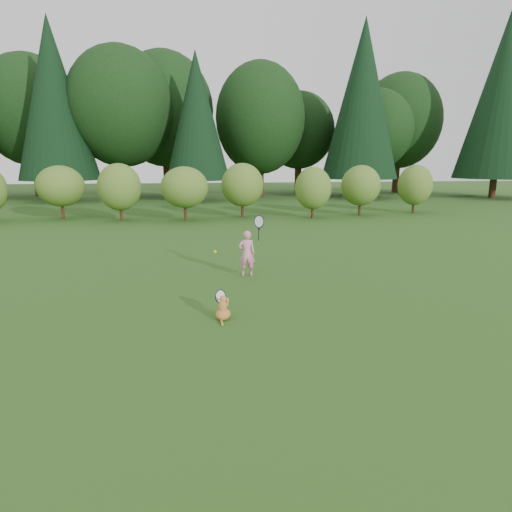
{
  "coord_description": "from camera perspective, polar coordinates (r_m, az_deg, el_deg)",
  "views": [
    {
      "loc": [
        -1.11,
        -8.38,
        2.75
      ],
      "look_at": [
        0.2,
        0.8,
        0.7
      ],
      "focal_mm": 30.0,
      "sensor_mm": 36.0,
      "label": 1
    }
  ],
  "objects": [
    {
      "name": "tennis_ball",
      "position": [
        10.5,
        -5.48,
        0.58
      ],
      "size": [
        0.08,
        0.08,
        0.08
      ],
      "color": "#CCE81B",
      "rests_on": "ground"
    },
    {
      "name": "shrub_row",
      "position": [
        21.45,
        -5.2,
        8.8
      ],
      "size": [
        28.0,
        3.0,
        2.8
      ],
      "primitive_type": null,
      "color": "#507825",
      "rests_on": "ground"
    },
    {
      "name": "child",
      "position": [
        10.41,
        -1.19,
        0.49
      ],
      "size": [
        0.62,
        0.38,
        1.69
      ],
      "rotation": [
        0.0,
        0.0,
        3.11
      ],
      "color": "pink",
      "rests_on": "ground"
    },
    {
      "name": "ground",
      "position": [
        8.89,
        -0.55,
        -5.55
      ],
      "size": [
        100.0,
        100.0,
        0.0
      ],
      "primitive_type": "plane",
      "color": "#1F4E16",
      "rests_on": "ground"
    },
    {
      "name": "woodland_backdrop",
      "position": [
        31.76,
        -6.46,
        20.99
      ],
      "size": [
        48.0,
        10.0,
        15.0
      ],
      "primitive_type": null,
      "color": "black",
      "rests_on": "ground"
    },
    {
      "name": "cat",
      "position": [
        7.67,
        -4.44,
        -6.75
      ],
      "size": [
        0.45,
        0.62,
        0.61
      ],
      "rotation": [
        0.0,
        0.0,
        -0.41
      ],
      "color": "#BA6223",
      "rests_on": "ground"
    }
  ]
}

